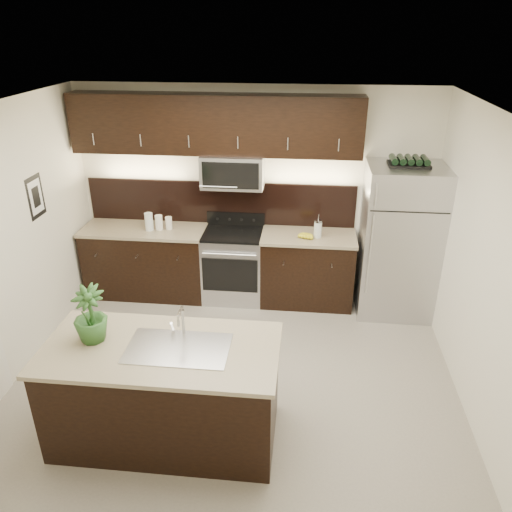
{
  "coord_description": "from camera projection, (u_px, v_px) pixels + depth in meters",
  "views": [
    {
      "loc": [
        0.66,
        -4.08,
        3.38
      ],
      "look_at": [
        0.17,
        0.55,
        1.16
      ],
      "focal_mm": 35.0,
      "sensor_mm": 36.0,
      "label": 1
    }
  ],
  "objects": [
    {
      "name": "canisters",
      "position": [
        157.0,
        222.0,
        6.35
      ],
      "size": [
        0.33,
        0.16,
        0.23
      ],
      "rotation": [
        0.0,
        0.0,
        0.25
      ],
      "color": "silver",
      "rests_on": "counter_run"
    },
    {
      "name": "upper_fixtures",
      "position": [
        218.0,
        134.0,
        5.95
      ],
      "size": [
        3.49,
        0.4,
        1.66
      ],
      "color": "black",
      "rests_on": "counter_run"
    },
    {
      "name": "bananas",
      "position": [
        302.0,
        235.0,
        6.15
      ],
      "size": [
        0.24,
        0.21,
        0.06
      ],
      "primitive_type": "ellipsoid",
      "rotation": [
        0.0,
        0.0,
        -0.31
      ],
      "color": "gold",
      "rests_on": "counter_run"
    },
    {
      "name": "wine_rack",
      "position": [
        409.0,
        161.0,
        5.65
      ],
      "size": [
        0.46,
        0.29,
        0.11
      ],
      "color": "black",
      "rests_on": "refrigerator"
    },
    {
      "name": "sink_faucet",
      "position": [
        178.0,
        346.0,
        4.08
      ],
      "size": [
        0.84,
        0.5,
        0.28
      ],
      "color": "silver",
      "rests_on": "island"
    },
    {
      "name": "room_walls",
      "position": [
        218.0,
        228.0,
        4.43
      ],
      "size": [
        4.52,
        4.02,
        2.71
      ],
      "color": "silver",
      "rests_on": "ground"
    },
    {
      "name": "island",
      "position": [
        165.0,
        392.0,
        4.3
      ],
      "size": [
        1.96,
        0.96,
        0.94
      ],
      "color": "black",
      "rests_on": "ground"
    },
    {
      "name": "plant",
      "position": [
        90.0,
        314.0,
        4.09
      ],
      "size": [
        0.31,
        0.31,
        0.49
      ],
      "primitive_type": "imported",
      "rotation": [
        0.0,
        0.0,
        -0.12
      ],
      "color": "#275120",
      "rests_on": "island"
    },
    {
      "name": "refrigerator",
      "position": [
        398.0,
        241.0,
        6.07
      ],
      "size": [
        0.9,
        0.81,
        1.87
      ],
      "primitive_type": "cube",
      "color": "#B2B2B7",
      "rests_on": "ground"
    },
    {
      "name": "french_press",
      "position": [
        318.0,
        229.0,
        6.13
      ],
      "size": [
        0.1,
        0.1,
        0.29
      ],
      "rotation": [
        0.0,
        0.0,
        0.06
      ],
      "color": "silver",
      "rests_on": "counter_run"
    },
    {
      "name": "ground",
      "position": [
        234.0,
        378.0,
        5.18
      ],
      "size": [
        4.5,
        4.5,
        0.0
      ],
      "primitive_type": "plane",
      "color": "gray",
      "rests_on": "ground"
    },
    {
      "name": "counter_run",
      "position": [
        218.0,
        264.0,
        6.54
      ],
      "size": [
        3.51,
        0.65,
        0.94
      ],
      "color": "black",
      "rests_on": "ground"
    }
  ]
}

